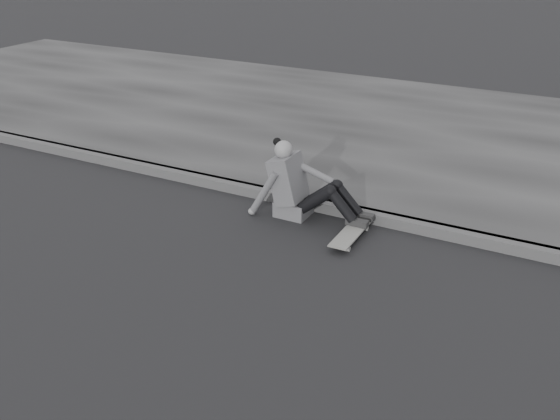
{
  "coord_description": "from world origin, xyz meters",
  "views": [
    {
      "loc": [
        1.33,
        -3.39,
        3.07
      ],
      "look_at": [
        -1.21,
        1.43,
        0.5
      ],
      "focal_mm": 40.0,
      "sensor_mm": 36.0,
      "label": 1
    }
  ],
  "objects": [
    {
      "name": "curb",
      "position": [
        0.0,
        2.58,
        0.06
      ],
      "size": [
        24.0,
        0.16,
        0.12
      ],
      "primitive_type": "cube",
      "color": "#484848",
      "rests_on": "ground"
    },
    {
      "name": "ground",
      "position": [
        0.0,
        0.0,
        0.0
      ],
      "size": [
        80.0,
        80.0,
        0.0
      ],
      "primitive_type": "plane",
      "color": "black",
      "rests_on": "ground"
    },
    {
      "name": "sidewalk",
      "position": [
        0.0,
        5.6,
        0.06
      ],
      "size": [
        24.0,
        6.0,
        0.12
      ],
      "primitive_type": "cube",
      "color": "#343434",
      "rests_on": "ground"
    },
    {
      "name": "seated_woman",
      "position": [
        -1.44,
        2.32,
        0.36
      ],
      "size": [
        1.38,
        0.46,
        0.88
      ],
      "color": "#59595B",
      "rests_on": "ground"
    },
    {
      "name": "skateboard",
      "position": [
        -0.71,
        2.08,
        0.07
      ],
      "size": [
        0.2,
        0.78,
        0.09
      ],
      "color": "#A4A49F",
      "rests_on": "ground"
    }
  ]
}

